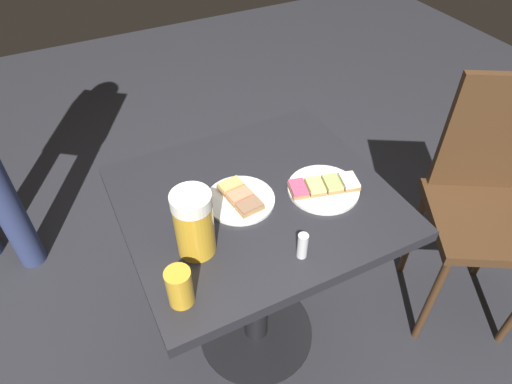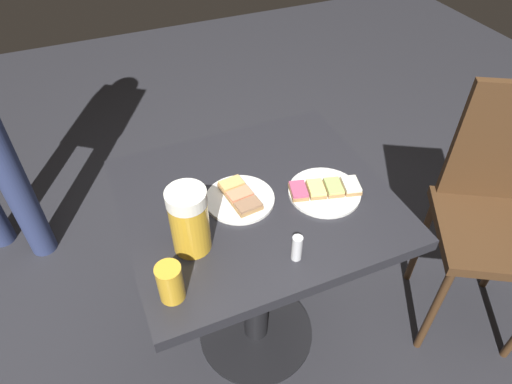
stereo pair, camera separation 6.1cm
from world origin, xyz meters
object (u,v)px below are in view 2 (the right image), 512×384
Objects in this scene: beer_mug at (189,219)px; cafe_chair at (497,204)px; plate_near at (240,198)px; salt_shaker at (297,248)px; plate_far at (325,191)px; beer_glass_small at (170,282)px.

cafe_chair is at bearing -94.07° from beer_mug.
salt_shaker is (-0.24, -0.05, 0.03)m from plate_near.
cafe_chair reaches higher than plate_far.
beer_glass_small is at bearing 146.50° from beer_mug.
beer_glass_small reaches higher than plate_near.
beer_mug reaches higher than salt_shaker.
beer_mug reaches higher than plate_far.
plate_near and plate_far have the same top height.
plate_far is 0.22× the size of cafe_chair.
plate_near is 0.25m from salt_shaker.
beer_glass_small is (-0.23, 0.26, 0.04)m from plate_near.
plate_near is 0.93× the size of plate_far.
beer_glass_small reaches higher than plate_far.
cafe_chair is (-0.11, -0.62, -0.19)m from plate_far.
cafe_chair reaches higher than salt_shaker.
cafe_chair is at bearing -85.13° from salt_shaker.
plate_near is 0.35m from beer_glass_small.
salt_shaker is at bearing -91.93° from beer_glass_small.
beer_glass_small is 0.11× the size of cafe_chair.
cafe_chair is (-0.18, -0.85, -0.19)m from plate_near.
plate_near is 0.22m from beer_mug.
plate_near is at bearing 18.13° from cafe_chair.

